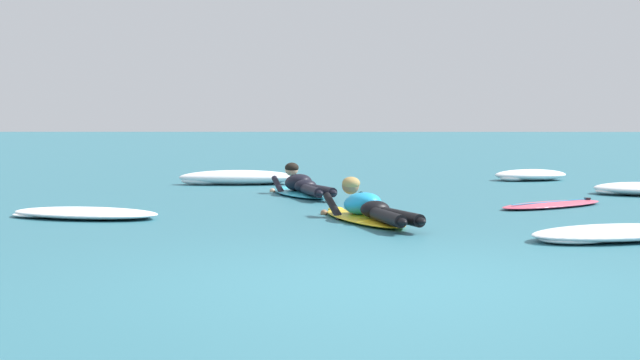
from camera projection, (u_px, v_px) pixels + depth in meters
The scene contains 8 objects.
ground_plane at pixel (357, 185), 17.09m from camera, with size 120.00×120.00×0.00m, color #2D6B7A.
surfer_near at pixel (367, 210), 11.11m from camera, with size 1.23×2.57×0.54m.
surfer_far at pixel (301, 187), 14.74m from camera, with size 1.18×2.39×0.53m.
drifting_surfboard at pixel (553, 204), 12.97m from camera, with size 1.84×1.63×0.16m.
whitewater_mid_left at pixel (238, 178), 17.23m from camera, with size 2.13×0.85×0.26m.
whitewater_mid_right at pixel (530, 175), 18.37m from camera, with size 1.66×1.34×0.21m.
whitewater_back at pixel (86, 213), 11.56m from camera, with size 2.05×1.36×0.12m.
whitewater_far_band at pixel (615, 233), 9.54m from camera, with size 2.06×1.55×0.14m.
Camera 1 is at (-0.44, -7.05, 1.22)m, focal length 54.08 mm.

